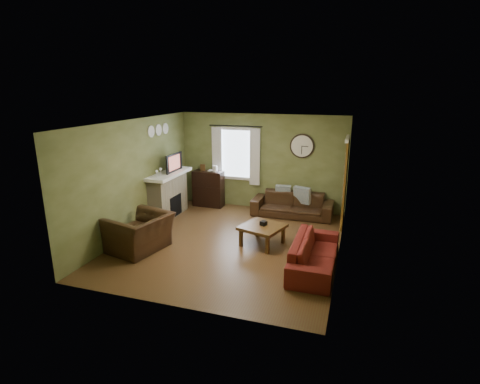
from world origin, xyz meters
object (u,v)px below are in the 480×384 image
(armchair, at_px, (140,233))
(coffee_table, at_px, (262,235))
(bookshelf, at_px, (208,189))
(sofa_brown, at_px, (292,205))
(sofa_red, at_px, (314,253))

(armchair, relative_size, coffee_table, 1.42)
(bookshelf, distance_m, armchair, 3.22)
(sofa_brown, relative_size, armchair, 1.78)
(sofa_brown, height_order, coffee_table, sofa_brown)
(coffee_table, bearing_deg, sofa_brown, 82.55)
(armchair, bearing_deg, coffee_table, 126.44)
(bookshelf, xyz_separation_m, sofa_brown, (2.42, -0.11, -0.20))
(bookshelf, distance_m, sofa_brown, 2.43)
(bookshelf, height_order, sofa_brown, bookshelf)
(armchair, bearing_deg, bookshelf, -170.88)
(sofa_brown, bearing_deg, bookshelf, 177.34)
(sofa_brown, xyz_separation_m, coffee_table, (-0.27, -2.07, -0.09))
(coffee_table, bearing_deg, armchair, -156.28)
(bookshelf, bearing_deg, sofa_red, -40.98)
(bookshelf, distance_m, sofa_red, 4.44)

